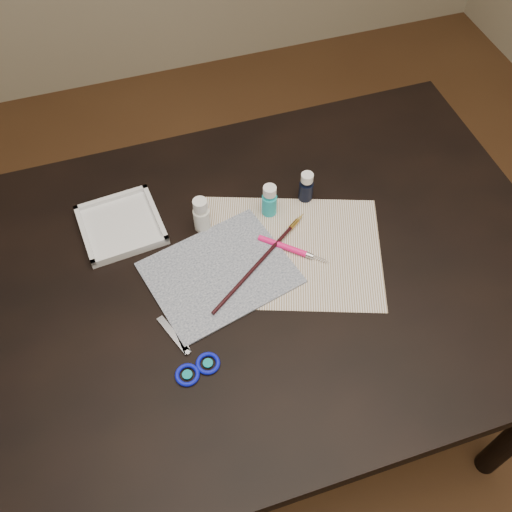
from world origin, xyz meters
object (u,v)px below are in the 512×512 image
object	(u,v)px
canvas	(220,273)
paint_bottle_cyan	(269,200)
paper	(290,251)
paint_bottle_white	(201,214)
palette_tray	(121,225)
paint_bottle_navy	(306,187)
scissors	(181,348)

from	to	relation	value
canvas	paint_bottle_cyan	world-z (taller)	paint_bottle_cyan
paper	canvas	world-z (taller)	canvas
canvas	paint_bottle_white	xyz separation A→B (m)	(-0.00, 0.13, 0.04)
paint_bottle_cyan	palette_tray	bearing A→B (deg)	169.86
paint_bottle_cyan	paint_bottle_white	bearing A→B (deg)	178.33
paint_bottle_white	paint_bottle_cyan	bearing A→B (deg)	-1.67
palette_tray	paper	bearing A→B (deg)	-27.75
paint_bottle_white	paint_bottle_navy	distance (m)	0.25
paint_bottle_white	paint_bottle_cyan	distance (m)	0.15
canvas	paint_bottle_white	bearing A→B (deg)	91.00
paper	canvas	distance (m)	0.16
paper	scissors	size ratio (longest dim) A/B	2.17
paper	paint_bottle_cyan	distance (m)	0.12
paint_bottle_cyan	palette_tray	world-z (taller)	paint_bottle_cyan
paint_bottle_white	paint_bottle_cyan	size ratio (longest dim) A/B	1.07
paper	paint_bottle_cyan	size ratio (longest dim) A/B	4.77
paint_bottle_cyan	paint_bottle_navy	distance (m)	0.09
paint_bottle_navy	palette_tray	size ratio (longest dim) A/B	0.46
paint_bottle_cyan	paint_bottle_navy	xyz separation A→B (m)	(0.09, 0.01, -0.00)
paper	paint_bottle_white	world-z (taller)	paint_bottle_white
paper	scissors	bearing A→B (deg)	-150.97
paint_bottle_navy	paint_bottle_white	bearing A→B (deg)	-177.68
canvas	paint_bottle_cyan	distance (m)	0.20
canvas	paint_bottle_navy	distance (m)	0.28
paint_bottle_white	scissors	xyz separation A→B (m)	(-0.12, -0.28, -0.04)
paper	canvas	bearing A→B (deg)	-176.34
palette_tray	paint_bottle_cyan	bearing A→B (deg)	-10.14
paper	palette_tray	world-z (taller)	palette_tray
paper	paint_bottle_white	distance (m)	0.21
paper	palette_tray	size ratio (longest dim) A/B	2.29
paint_bottle_navy	scissors	world-z (taller)	paint_bottle_navy
paint_bottle_white	paint_bottle_cyan	xyz separation A→B (m)	(0.15, -0.00, -0.00)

